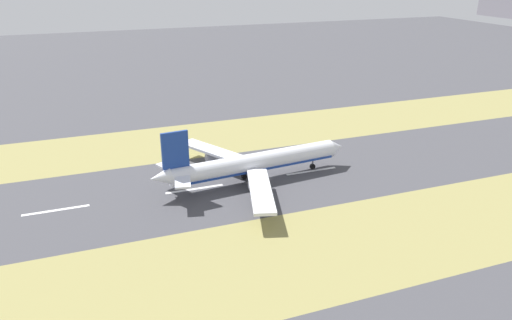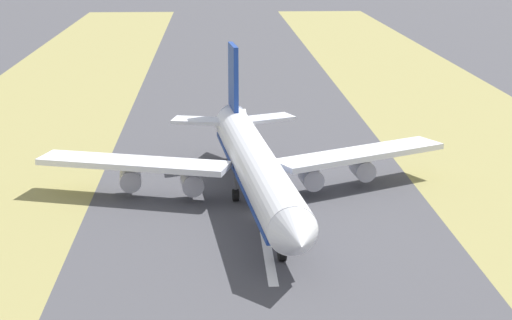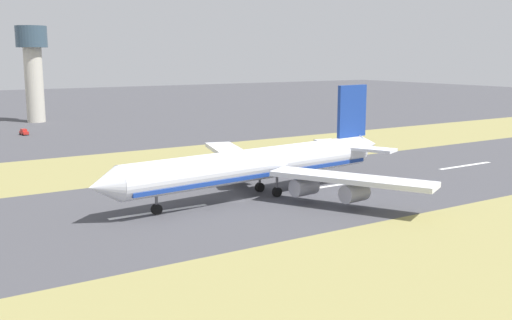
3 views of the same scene
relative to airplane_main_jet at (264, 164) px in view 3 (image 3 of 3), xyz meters
name	(u,v)px [view 3 (image 3 of 3)]	position (x,y,z in m)	size (l,w,h in m)	color
ground_plane	(239,200)	(-0.76, 6.02, -6.02)	(800.00, 800.00, 0.00)	#424247
grass_median_west	(428,273)	(-45.76, 6.02, -6.02)	(40.00, 600.00, 0.01)	olive
grass_median_east	(145,163)	(44.24, 6.02, -6.02)	(40.00, 600.00, 0.01)	olive
centreline_dash_near	(465,166)	(-0.76, -58.10, -6.01)	(1.20, 18.00, 0.01)	silver
centreline_dash_mid	(339,185)	(-0.76, -18.10, -6.01)	(1.20, 18.00, 0.01)	silver
centreline_dash_far	(160,212)	(-0.76, 21.90, -6.01)	(1.20, 18.00, 0.01)	silver
airplane_main_jet	(264,164)	(0.00, 0.00, 0.00)	(63.82, 67.21, 20.20)	silver
control_tower	(33,63)	(155.40, 6.48, 17.25)	(12.00, 12.00, 37.74)	#BCB7A8
apron_car	(24,132)	(116.55, 19.43, -5.02)	(4.57, 2.41, 2.03)	#B2231E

